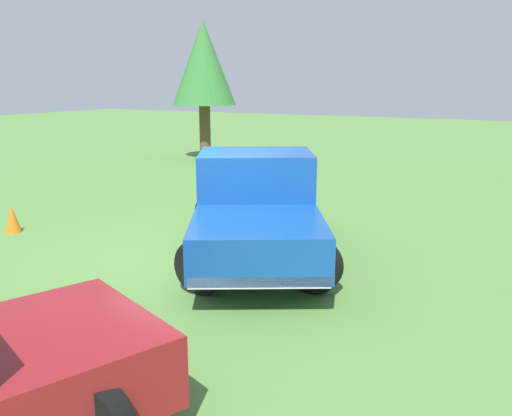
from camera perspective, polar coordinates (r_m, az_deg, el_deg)
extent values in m
plane|color=#54843D|center=(9.60, -5.84, -5.13)|extent=(80.00, 80.00, 0.00)
cylinder|color=black|center=(7.89, 6.19, -6.09)|extent=(0.82, 0.22, 0.82)
cylinder|color=black|center=(7.86, -5.80, -6.16)|extent=(0.82, 0.22, 0.82)
cylinder|color=black|center=(10.95, 4.13, -0.55)|extent=(0.82, 0.22, 0.82)
cylinder|color=black|center=(10.93, -4.45, -0.59)|extent=(0.82, 0.22, 0.82)
cube|color=#144799|center=(7.82, 0.20, -3.56)|extent=(2.67, 2.70, 0.64)
cube|color=#144799|center=(9.48, -0.03, 1.79)|extent=(2.48, 2.35, 1.40)
cube|color=slate|center=(9.40, -0.03, 4.41)|extent=(2.22, 2.06, 0.48)
cube|color=#144799|center=(10.54, -0.13, 0.73)|extent=(2.87, 3.05, 0.60)
cube|color=silver|center=(7.02, 0.36, -7.81)|extent=(1.68, 1.02, 0.16)
cylinder|color=black|center=(6.08, -22.58, -13.74)|extent=(0.71, 0.20, 0.71)
cylinder|color=brown|center=(21.78, -5.43, 8.03)|extent=(0.44, 0.44, 2.14)
cone|color=#337533|center=(21.70, -5.59, 15.08)|extent=(2.49, 2.49, 3.21)
cone|color=orange|center=(12.08, -24.42, -1.08)|extent=(0.32, 0.32, 0.55)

